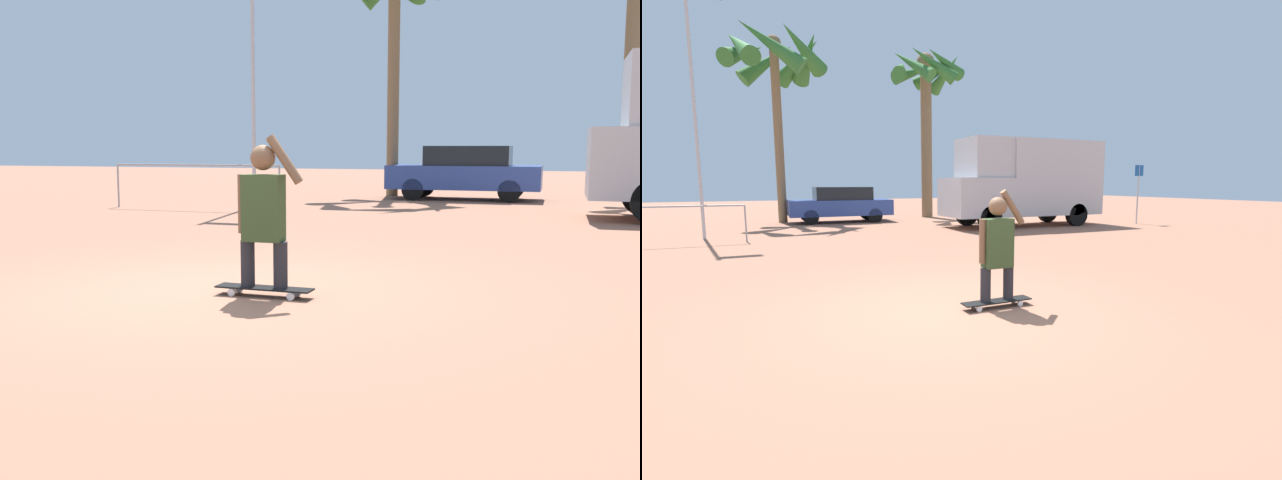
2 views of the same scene
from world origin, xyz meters
TOP-DOWN VIEW (x-y plane):
  - ground_plane at (0.00, 0.00)m, footprint 80.00×80.00m
  - skateboard at (0.56, -0.09)m, footprint 0.99×0.22m
  - person_skateboarder at (0.55, -0.09)m, footprint 0.68×0.25m
  - parked_car_blue at (0.76, 13.93)m, footprint 4.19×1.89m
  - flagpole at (-3.87, 9.86)m, footprint 0.98×0.12m
  - plaza_railing_segment at (-4.89, 8.59)m, footprint 4.32×0.05m

SIDE VIEW (x-z plane):
  - ground_plane at x=0.00m, z-range 0.00..0.00m
  - skateboard at x=0.56m, z-range 0.03..0.12m
  - parked_car_blue at x=0.76m, z-range 0.03..1.54m
  - person_skateboarder at x=0.55m, z-range 0.13..1.62m
  - plaza_railing_segment at x=-4.89m, z-range 0.37..1.44m
  - flagpole at x=-3.87m, z-range 0.49..8.22m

